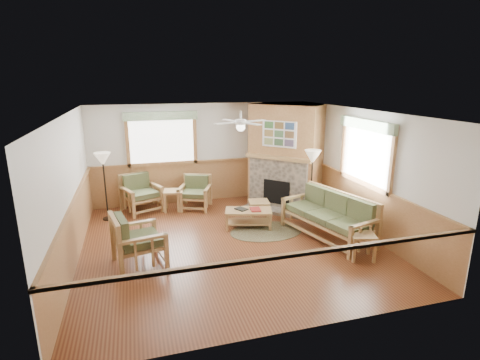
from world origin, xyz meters
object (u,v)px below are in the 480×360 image
object	(u,v)px
footstool	(259,209)
floor_lamp_right	(311,185)
armchair_back_left	(141,193)
sofa	(327,216)
armchair_back_right	(195,193)
floor_lamp_left	(105,186)
end_table_sofa	(362,246)
armchair_left	(139,239)
end_table_chairs	(174,200)
coffee_table	(248,219)

from	to	relation	value
footstool	floor_lamp_right	world-z (taller)	floor_lamp_right
armchair_back_left	sofa	bearing A→B (deg)	-59.24
armchair_back_right	floor_lamp_left	xyz separation A→B (m)	(-2.19, -0.21, 0.40)
footstool	floor_lamp_left	xyz separation A→B (m)	(-3.60, 0.88, 0.63)
sofa	end_table_sofa	distance (m)	1.13
footstool	floor_lamp_left	size ratio (longest dim) A/B	0.29
armchair_left	armchair_back_right	bearing A→B (deg)	-39.94
armchair_back_left	floor_lamp_right	distance (m)	4.31
floor_lamp_left	sofa	bearing A→B (deg)	-27.65
footstool	floor_lamp_left	distance (m)	3.76
armchair_back_left	end_table_chairs	size ratio (longest dim) A/B	1.76
armchair_left	footstool	bearing A→B (deg)	-71.43
armchair_back_left	coffee_table	size ratio (longest dim) A/B	0.91
end_table_chairs	floor_lamp_left	size ratio (longest dim) A/B	0.33
end_table_chairs	end_table_sofa	size ratio (longest dim) A/B	1.09
armchair_back_left	end_table_sofa	xyz separation A→B (m)	(3.95, -3.89, -0.23)
end_table_sofa	floor_lamp_left	world-z (taller)	floor_lamp_left
coffee_table	floor_lamp_right	distance (m)	1.74
end_table_sofa	floor_lamp_left	size ratio (longest dim) A/B	0.30
sofa	end_table_chairs	bearing A→B (deg)	-147.24
armchair_back_left	floor_lamp_left	world-z (taller)	floor_lamp_left
armchair_back_left	armchair_back_right	bearing A→B (deg)	-29.86
armchair_back_right	coffee_table	size ratio (longest dim) A/B	0.81
armchair_back_left	coffee_table	bearing A→B (deg)	-60.66
floor_lamp_left	floor_lamp_right	distance (m)	4.95
armchair_left	coffee_table	bearing A→B (deg)	-76.79
armchair_back_left	coffee_table	xyz separation A→B (m)	(2.33, -1.81, -0.27)
coffee_table	armchair_back_right	bearing A→B (deg)	136.20
sofa	coffee_table	bearing A→B (deg)	-140.04
end_table_sofa	footstool	distance (m)	2.89
armchair_left	end_table_chairs	xyz separation A→B (m)	(0.93, 2.78, -0.22)
armchair_back_right	floor_lamp_left	distance (m)	2.23
sofa	floor_lamp_right	xyz separation A→B (m)	(0.14, 1.09, 0.38)
armchair_back_right	footstool	xyz separation A→B (m)	(1.41, -1.09, -0.22)
armchair_left	coffee_table	world-z (taller)	armchair_left
end_table_chairs	armchair_back_left	bearing A→B (deg)	167.83
coffee_table	end_table_chairs	distance (m)	2.24
footstool	coffee_table	bearing A→B (deg)	-128.79
end_table_chairs	end_table_sofa	distance (m)	4.87
footstool	armchair_left	bearing A→B (deg)	-149.68
coffee_table	armchair_back_left	bearing A→B (deg)	157.88
sofa	footstool	world-z (taller)	sofa
sofa	coffee_table	size ratio (longest dim) A/B	2.00
floor_lamp_left	end_table_sofa	bearing A→B (deg)	-36.41
coffee_table	floor_lamp_right	size ratio (longest dim) A/B	0.61
armchair_back_left	coffee_table	world-z (taller)	armchair_back_left
footstool	armchair_back_left	bearing A→B (deg)	155.71
end_table_sofa	floor_lamp_right	size ratio (longest dim) A/B	0.29
footstool	end_table_chairs	bearing A→B (deg)	151.33
armchair_back_left	floor_lamp_left	distance (m)	0.97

